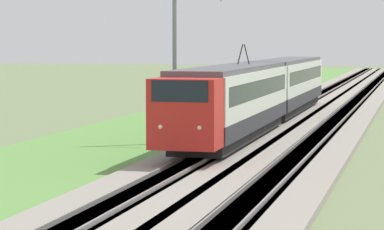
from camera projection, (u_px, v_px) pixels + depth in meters
ballast_main at (260, 129)px, 53.98m from camera, size 240.00×4.40×0.30m
ballast_adjacent at (328, 130)px, 53.01m from camera, size 240.00×4.40×0.30m
track_main at (260, 128)px, 53.98m from camera, size 240.00×1.57×0.45m
track_adjacent at (328, 130)px, 53.01m from camera, size 240.00×1.57×0.45m
grass_verge at (156, 128)px, 55.54m from camera, size 240.00×8.81×0.12m
passenger_train at (264, 89)px, 55.05m from camera, size 39.63×2.91×5.18m
catenary_mast_mid at (176, 59)px, 46.03m from camera, size 0.22×2.56×8.56m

